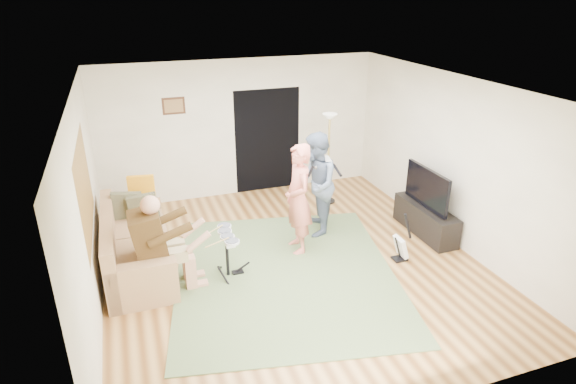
% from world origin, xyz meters
% --- Properties ---
extents(floor, '(6.00, 6.00, 0.00)m').
position_xyz_m(floor, '(0.00, 0.00, 0.00)').
color(floor, brown).
rests_on(floor, ground).
extents(walls, '(5.50, 6.00, 2.70)m').
position_xyz_m(walls, '(0.00, 0.00, 1.35)').
color(walls, white).
rests_on(walls, floor).
extents(ceiling, '(6.00, 6.00, 0.00)m').
position_xyz_m(ceiling, '(0.00, 0.00, 2.70)').
color(ceiling, white).
rests_on(ceiling, walls).
extents(window_blinds, '(0.00, 2.05, 2.05)m').
position_xyz_m(window_blinds, '(-2.74, 0.20, 1.55)').
color(window_blinds, olive).
rests_on(window_blinds, walls).
extents(doorway, '(2.10, 0.00, 2.10)m').
position_xyz_m(doorway, '(0.55, 2.99, 1.05)').
color(doorway, black).
rests_on(doorway, walls).
extents(picture_frame, '(0.42, 0.03, 0.32)m').
position_xyz_m(picture_frame, '(-1.25, 2.99, 1.90)').
color(picture_frame, '#3F2314').
rests_on(picture_frame, walls).
extents(area_rug, '(3.84, 4.29, 0.02)m').
position_xyz_m(area_rug, '(-0.19, -0.25, 0.01)').
color(area_rug, '#556B41').
rests_on(area_rug, floor).
extents(sofa, '(0.92, 2.23, 0.90)m').
position_xyz_m(sofa, '(-2.30, 0.65, 0.30)').
color(sofa, '#A87E54').
rests_on(sofa, floor).
extents(drummer, '(0.92, 0.52, 1.42)m').
position_xyz_m(drummer, '(-1.86, -0.00, 0.55)').
color(drummer, '#483014').
rests_on(drummer, sofa).
extents(drum_kit, '(0.39, 0.70, 0.72)m').
position_xyz_m(drum_kit, '(-1.00, -0.00, 0.31)').
color(drum_kit, black).
rests_on(drum_kit, floor).
extents(singer, '(0.44, 0.66, 1.77)m').
position_xyz_m(singer, '(0.24, 0.38, 0.89)').
color(singer, '#DE7260').
rests_on(singer, floor).
extents(microphone, '(0.06, 0.06, 0.24)m').
position_xyz_m(microphone, '(0.44, 0.38, 1.32)').
color(microphone, black).
rests_on(microphone, singer).
extents(guitarist, '(0.91, 1.03, 1.77)m').
position_xyz_m(guitarist, '(0.72, 0.85, 0.88)').
color(guitarist, slate).
rests_on(guitarist, floor).
extents(guitar_held, '(0.24, 0.61, 0.26)m').
position_xyz_m(guitar_held, '(0.92, 0.85, 1.20)').
color(guitar_held, white).
rests_on(guitar_held, guitarist).
extents(guitar_spare, '(0.28, 0.26, 0.79)m').
position_xyz_m(guitar_spare, '(1.63, -0.45, 0.23)').
color(guitar_spare, black).
rests_on(guitar_spare, floor).
extents(torchiere_lamp, '(0.32, 0.32, 1.77)m').
position_xyz_m(torchiere_lamp, '(1.45, 1.96, 1.21)').
color(torchiere_lamp, black).
rests_on(torchiere_lamp, floor).
extents(dining_chair, '(0.52, 0.54, 1.06)m').
position_xyz_m(dining_chair, '(-2.06, 1.61, 0.38)').
color(dining_chair, tan).
rests_on(dining_chair, floor).
extents(tv_cabinet, '(0.40, 1.40, 0.50)m').
position_xyz_m(tv_cabinet, '(2.50, 0.19, 0.25)').
color(tv_cabinet, black).
rests_on(tv_cabinet, floor).
extents(television, '(0.06, 1.12, 0.65)m').
position_xyz_m(television, '(2.45, 0.19, 0.85)').
color(television, black).
rests_on(television, tv_cabinet).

